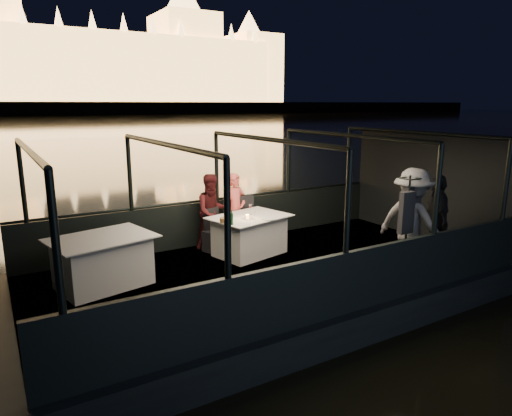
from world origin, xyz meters
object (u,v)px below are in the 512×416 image
person_woman_coral (236,209)px  passenger_stripe (411,226)px  coat_stand (406,227)px  person_man_maroon (213,212)px  chair_port_right (249,224)px  wine_bottle (232,217)px  dining_table_central (250,235)px  dining_table_aft (103,263)px  passenger_dark (436,219)px  chair_port_left (215,229)px

person_woman_coral → passenger_stripe: passenger_stripe is taller
coat_stand → person_man_maroon: coat_stand is taller
chair_port_right → wine_bottle: bearing=-136.5°
passenger_stripe → chair_port_right: bearing=17.3°
wine_bottle → coat_stand: bearing=-42.9°
dining_table_central → dining_table_aft: 2.82m
dining_table_central → person_man_maroon: 0.92m
passenger_stripe → wine_bottle: passenger_stripe is taller
passenger_stripe → coat_stand: bearing=103.8°
chair_port_right → passenger_stripe: 3.24m
passenger_dark → chair_port_right: bearing=-105.0°
person_man_maroon → coat_stand: bearing=-53.8°
dining_table_central → person_woman_coral: person_woman_coral is taller
passenger_stripe → passenger_dark: bearing=-94.5°
passenger_dark → dining_table_aft: bearing=-76.4°
person_woman_coral → passenger_stripe: 3.50m
chair_port_left → coat_stand: (2.07, -2.94, 0.45)m
coat_stand → person_man_maroon: size_ratio=1.16×
dining_table_central → person_woman_coral: bearing=83.6°
wine_bottle → chair_port_left: bearing=83.3°
chair_port_left → person_man_maroon: 0.37m
person_woman_coral → passenger_dark: passenger_dark is taller
dining_table_aft → coat_stand: (4.40, -2.24, 0.51)m
dining_table_aft → wine_bottle: size_ratio=5.73×
chair_port_left → chair_port_right: size_ratio=0.84×
dining_table_central → passenger_stripe: size_ratio=0.79×
chair_port_right → passenger_stripe: size_ratio=0.54×
coat_stand → wine_bottle: size_ratio=6.51×
dining_table_aft → person_man_maroon: size_ratio=1.02×
dining_table_aft → chair_port_right: chair_port_right is taller
chair_port_left → coat_stand: size_ratio=0.47×
chair_port_left → chair_port_right: bearing=-21.4°
chair_port_left → passenger_dark: bearing=-61.4°
dining_table_central → wine_bottle: (-0.60, -0.41, 0.53)m
chair_port_left → person_woman_coral: bearing=-0.1°
dining_table_central → passenger_dark: passenger_dark is taller
person_man_maroon → wine_bottle: (-0.16, -1.13, 0.17)m
chair_port_left → person_woman_coral: person_woman_coral is taller
passenger_dark → wine_bottle: 3.68m
chair_port_right → passenger_dark: size_ratio=0.60×
chair_port_right → wine_bottle: size_ratio=3.70×
chair_port_left → passenger_dark: (3.11, -2.70, 0.40)m
dining_table_aft → coat_stand: coat_stand is taller
dining_table_central → coat_stand: coat_stand is taller
chair_port_right → coat_stand: 3.24m
passenger_stripe → wine_bottle: (-2.46, 1.89, 0.06)m
chair_port_right → passenger_dark: passenger_dark is taller
passenger_stripe → wine_bottle: 3.10m
dining_table_central → passenger_stripe: 2.99m
passenger_dark → person_woman_coral: bearing=-105.1°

